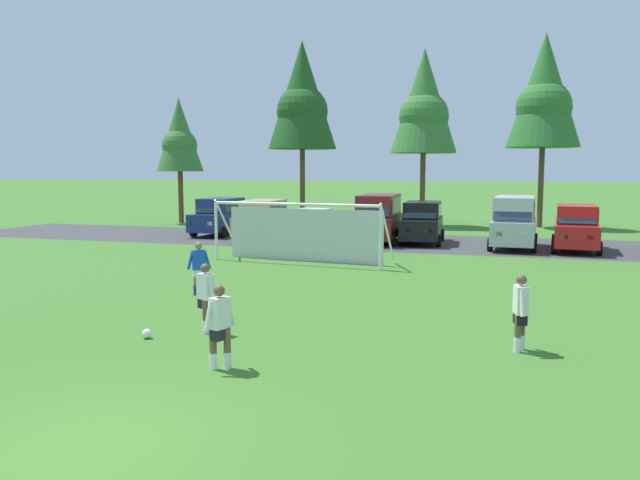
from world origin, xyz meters
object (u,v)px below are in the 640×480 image
player_winger_left (206,298)px  parked_car_slot_far_right (576,227)px  parked_car_slot_center_left (311,225)px  parked_car_slot_center_right (422,222)px  parked_car_slot_far_left (220,216)px  player_striker_near (199,269)px  player_midfield_center (520,313)px  player_defender_far (220,327)px  parked_car_slot_right (514,221)px  parked_car_slot_left (263,219)px  soccer_ball (147,334)px  parked_car_slot_center (379,217)px  soccer_goal (302,231)px

player_winger_left → parked_car_slot_far_right: size_ratio=0.35×
player_winger_left → parked_car_slot_center_left: bearing=100.5°
parked_car_slot_center_right → parked_car_slot_far_left: bearing=176.8°
parked_car_slot_center_left → player_striker_near: bearing=-85.1°
player_midfield_center → parked_car_slot_far_right: bearing=81.6°
player_defender_far → parked_car_slot_center_right: size_ratio=0.35×
parked_car_slot_right → parked_car_slot_far_right: size_ratio=1.04×
player_midfield_center → parked_car_slot_center_left: (-10.60, 18.47, 0.05)m
parked_car_slot_left → parked_car_slot_center_right: (8.69, 0.62, 0.00)m
player_defender_far → parked_car_slot_center_left: (-5.07, 21.43, 0.05)m
parked_car_slot_center_left → parked_car_slot_far_right: size_ratio=0.90×
parked_car_slot_center_right → parked_car_slot_right: size_ratio=0.96×
player_striker_near → parked_car_slot_right: parked_car_slot_right is taller
soccer_ball → parked_car_slot_far_right: 22.40m
parked_car_slot_far_left → parked_car_slot_right: size_ratio=0.95×
parked_car_slot_far_left → parked_car_slot_center_right: bearing=-3.2°
parked_car_slot_far_left → parked_car_slot_far_right: same height
soccer_ball → parked_car_slot_far_right: parked_car_slot_far_right is taller
player_striker_near → player_defender_far: size_ratio=1.00×
parked_car_slot_left → parked_car_slot_center: (6.47, 0.18, 0.23)m
parked_car_slot_center → parked_car_slot_far_right: (9.62, -0.56, -0.23)m
parked_car_slot_far_left → parked_car_slot_far_right: (19.32, -1.68, 0.00)m
soccer_goal → parked_car_slot_far_left: soccer_goal is taller
parked_car_slot_left → parked_car_slot_far_right: bearing=-1.3°
player_defender_far → parked_car_slot_right: size_ratio=0.34×
player_midfield_center → player_winger_left: (-7.06, -0.55, 0.00)m
parked_car_slot_right → parked_car_slot_far_right: (2.81, -0.13, -0.23)m
player_striker_near → player_defender_far: same height
soccer_goal → parked_car_slot_center_right: bearing=64.6°
parked_car_slot_center → parked_car_slot_far_right: size_ratio=1.04×
parked_car_slot_left → parked_car_slot_center_left: size_ratio=1.09×
soccer_goal → parked_car_slot_right: (8.45, 7.29, 0.05)m
parked_car_slot_center_right → parked_car_slot_center_left: bearing=-173.4°
soccer_ball → player_winger_left: (1.04, 0.90, 0.71)m
player_winger_left → parked_car_slot_center: (0.13, 19.26, 0.52)m
player_midfield_center → parked_car_slot_center: parked_car_slot_center is taller
player_midfield_center → parked_car_slot_far_left: (-16.64, 19.83, 0.29)m
soccer_ball → player_defender_far: player_defender_far is taller
parked_car_slot_right → parked_car_slot_far_right: bearing=-2.7°
player_defender_far → parked_car_slot_center_right: parked_car_slot_center_right is taller
soccer_goal → parked_car_slot_far_left: 11.96m
player_midfield_center → parked_car_slot_left: bearing=125.9°
soccer_goal → player_midfield_center: soccer_goal is taller
soccer_goal → parked_car_slot_far_left: (-8.06, 8.84, -0.18)m
soccer_ball → player_striker_near: 5.00m
parked_car_slot_left → parked_car_slot_far_right: same height
player_striker_near → parked_car_slot_far_left: bearing=114.0°
soccer_ball → soccer_goal: 12.51m
soccer_ball → parked_car_slot_center_right: (3.38, 20.61, 1.00)m
player_defender_far → parked_car_slot_far_right: parked_car_slot_far_right is taller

